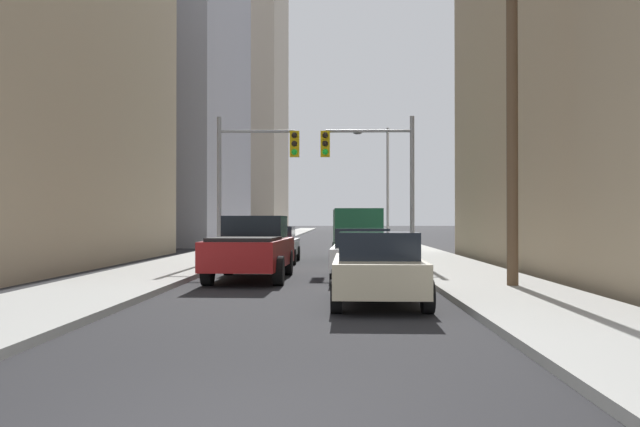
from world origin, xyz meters
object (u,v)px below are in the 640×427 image
pickup_truck_red (252,248)px  sedan_white (362,253)px  cargo_van_green (356,231)px  sedan_beige (378,268)px  sedan_silver (275,244)px  traffic_signal_near_left (254,165)px  traffic_signal_near_right (372,164)px

pickup_truck_red → sedan_white: bearing=6.7°
pickup_truck_red → cargo_van_green: 10.56m
pickup_truck_red → sedan_beige: bearing=-59.6°
sedan_white → sedan_silver: bearing=114.1°
sedan_white → traffic_signal_near_left: (-4.16, 6.84, 3.25)m
traffic_signal_near_right → cargo_van_green: bearing=101.6°
sedan_silver → traffic_signal_near_left: (-0.80, -0.65, 3.25)m
sedan_silver → sedan_white: bearing=-65.9°
traffic_signal_near_left → sedan_white: bearing=-58.7°
pickup_truck_red → cargo_van_green: size_ratio=1.04×
sedan_beige → sedan_silver: 14.07m
sedan_silver → traffic_signal_near_left: traffic_signal_near_left is taller
pickup_truck_red → sedan_beige: 6.68m
pickup_truck_red → traffic_signal_near_left: bearing=96.8°
cargo_van_green → sedan_white: 9.62m
sedan_beige → traffic_signal_near_right: traffic_signal_near_right is taller
pickup_truck_red → traffic_signal_near_right: size_ratio=0.91×
sedan_beige → sedan_silver: (-3.44, 13.64, 0.00)m
sedan_beige → traffic_signal_near_right: (0.59, 12.98, 3.27)m
sedan_beige → sedan_white: (-0.08, 6.14, 0.00)m
cargo_van_green → sedan_silver: cargo_van_green is taller
sedan_silver → traffic_signal_near_right: 5.24m
sedan_beige → traffic_signal_near_left: size_ratio=0.71×
pickup_truck_red → traffic_signal_near_left: (-0.87, 7.23, 3.09)m
pickup_truck_red → sedan_white: (3.30, 0.38, -0.16)m
sedan_beige → traffic_signal_near_right: size_ratio=0.71×
cargo_van_green → sedan_silver: 4.09m
cargo_van_green → traffic_signal_near_right: 3.95m
sedan_silver → cargo_van_green: bearing=31.4°
pickup_truck_red → sedan_silver: bearing=90.5°
sedan_silver → sedan_beige: bearing=-75.8°
sedan_white → cargo_van_green: bearing=89.4°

